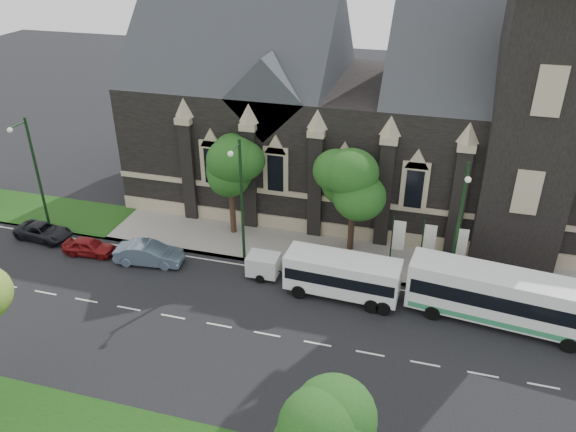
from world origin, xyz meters
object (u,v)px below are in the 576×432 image
(street_lamp_far, at_px, (34,169))
(car_far_black, at_px, (43,231))
(tree_walk_left, at_px, (234,163))
(box_trailer, at_px, (263,265))
(street_lamp_near, at_px, (459,223))
(banner_flag_center, at_px, (427,242))
(banner_flag_right, at_px, (458,246))
(shuttle_bus, at_px, (343,274))
(tree_park_east, at_px, (347,426))
(sedan, at_px, (149,254))
(banner_flag_left, at_px, (396,238))
(street_lamp_mid, at_px, (240,195))
(tree_walk_right, at_px, (358,176))
(tour_coach, at_px, (509,299))
(car_far_red, at_px, (89,247))

(street_lamp_far, distance_m, car_far_black, 4.69)
(tree_walk_left, relative_size, box_trailer, 2.52)
(street_lamp_near, distance_m, banner_flag_center, 3.74)
(banner_flag_right, height_order, shuttle_bus, banner_flag_right)
(tree_park_east, distance_m, sedan, 22.07)
(banner_flag_left, relative_size, box_trailer, 1.32)
(street_lamp_mid, distance_m, banner_flag_left, 10.81)
(tree_walk_right, bearing_deg, tour_coach, -30.65)
(street_lamp_mid, distance_m, tour_coach, 17.76)
(banner_flag_right, xyz_separation_m, sedan, (-20.46, -4.00, -1.61))
(tree_park_east, height_order, street_lamp_mid, street_lamp_mid)
(tree_park_east, bearing_deg, tree_walk_right, 98.42)
(tour_coach, bearing_deg, car_far_black, -175.33)
(banner_flag_right, height_order, box_trailer, banner_flag_right)
(street_lamp_near, relative_size, banner_flag_center, 2.25)
(tree_walk_left, relative_size, banner_flag_left, 1.91)
(tree_park_east, distance_m, street_lamp_near, 16.86)
(tree_park_east, distance_m, tour_coach, 16.00)
(tour_coach, xyz_separation_m, car_far_black, (-32.72, 1.17, -1.22))
(tree_walk_left, xyz_separation_m, street_lamp_far, (-14.20, -3.61, -0.62))
(banner_flag_right, relative_size, car_far_red, 1.08)
(street_lamp_near, bearing_deg, tree_park_east, -103.11)
(street_lamp_mid, bearing_deg, tree_park_east, -58.21)
(car_far_black, bearing_deg, sedan, -90.83)
(box_trailer, bearing_deg, street_lamp_far, 175.07)
(street_lamp_near, height_order, shuttle_bus, street_lamp_near)
(tree_walk_right, xyz_separation_m, sedan, (-13.38, -5.71, -5.04))
(tree_walk_left, distance_m, banner_flag_left, 12.66)
(sedan, height_order, car_far_red, sedan)
(tree_park_east, relative_size, tree_walk_left, 0.82)
(street_lamp_far, relative_size, banner_flag_center, 2.25)
(tree_walk_left, distance_m, street_lamp_far, 14.67)
(street_lamp_mid, relative_size, banner_flag_left, 2.25)
(tree_walk_right, height_order, box_trailer, tree_walk_right)
(box_trailer, xyz_separation_m, sedan, (-8.16, -0.62, -0.14))
(box_trailer, bearing_deg, tour_coach, -3.56)
(sedan, bearing_deg, street_lamp_near, -91.04)
(street_lamp_mid, bearing_deg, street_lamp_near, 0.00)
(car_far_red, bearing_deg, street_lamp_near, -89.39)
(banner_flag_left, xyz_separation_m, car_far_red, (-21.17, -4.10, -1.75))
(banner_flag_right, height_order, sedan, banner_flag_right)
(banner_flag_right, bearing_deg, tree_walk_left, 173.96)
(tour_coach, relative_size, sedan, 2.49)
(banner_flag_left, relative_size, car_far_black, 0.91)
(tour_coach, bearing_deg, tree_park_east, -110.13)
(tour_coach, bearing_deg, shuttle_bus, -174.31)
(banner_flag_right, bearing_deg, banner_flag_center, 180.00)
(tree_park_east, distance_m, car_far_black, 30.06)
(tour_coach, bearing_deg, street_lamp_mid, 178.96)
(tree_walk_left, xyz_separation_m, tour_coach, (19.09, -5.97, -3.90))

